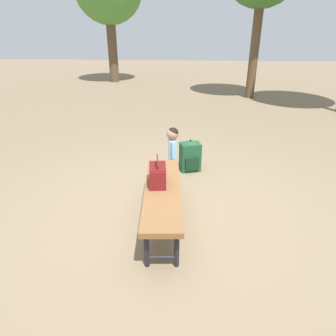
# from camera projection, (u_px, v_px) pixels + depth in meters

# --- Properties ---
(ground_plane) EXTENTS (40.00, 40.00, 0.00)m
(ground_plane) POSITION_uv_depth(u_px,v_px,m) (168.00, 208.00, 3.75)
(ground_plane) COLOR #7F6B51
(ground_plane) RESTS_ON ground
(park_bench) EXTENTS (1.63, 0.53, 0.45)m
(park_bench) POSITION_uv_depth(u_px,v_px,m) (162.00, 193.00, 3.32)
(park_bench) COLOR brown
(park_bench) RESTS_ON ground
(handbag) EXTENTS (0.34, 0.22, 0.37)m
(handbag) POSITION_uv_depth(u_px,v_px,m) (158.00, 174.00, 3.34)
(handbag) COLOR maroon
(handbag) RESTS_ON park_bench
(child_standing) EXTENTS (0.22, 0.17, 0.82)m
(child_standing) POSITION_uv_depth(u_px,v_px,m) (172.00, 146.00, 4.24)
(child_standing) COLOR #CCCC8C
(child_standing) RESTS_ON ground
(backpack_large) EXTENTS (0.32, 0.36, 0.52)m
(backpack_large) POSITION_uv_depth(u_px,v_px,m) (190.00, 155.00, 4.68)
(backpack_large) COLOR #1E4C2D
(backpack_large) RESTS_ON ground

